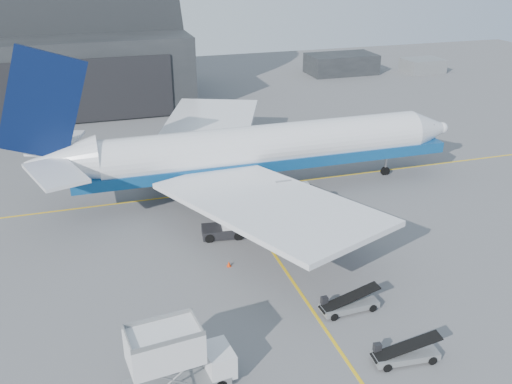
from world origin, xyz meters
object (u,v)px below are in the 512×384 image
object	(u,v)px
airliner	(250,151)
pushback_tug	(224,229)
catering_truck	(175,360)
belt_loader_a	(405,354)
belt_loader_b	(348,304)

from	to	relation	value
airliner	pushback_tug	xyz separation A→B (m)	(-5.32, -9.17, -4.19)
airliner	catering_truck	size ratio (longest dim) A/B	7.14
catering_truck	pushback_tug	bearing A→B (deg)	60.80
airliner	belt_loader_a	world-z (taller)	airliner
belt_loader_b	catering_truck	bearing A→B (deg)	-164.94
belt_loader_a	belt_loader_b	distance (m)	6.31
pushback_tug	belt_loader_a	size ratio (longest dim) A/B	0.87
pushback_tug	airliner	bearing A→B (deg)	67.39
pushback_tug	belt_loader_b	distance (m)	15.52
catering_truck	belt_loader_a	xyz separation A→B (m)	(14.91, -1.82, -1.78)
belt_loader_a	belt_loader_b	size ratio (longest dim) A/B	1.00
airliner	pushback_tug	distance (m)	11.40
airliner	catering_truck	distance (m)	30.96
belt_loader_b	airliner	bearing A→B (deg)	88.99
airliner	belt_loader_a	xyz separation A→B (m)	(1.73, -29.72, -4.31)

